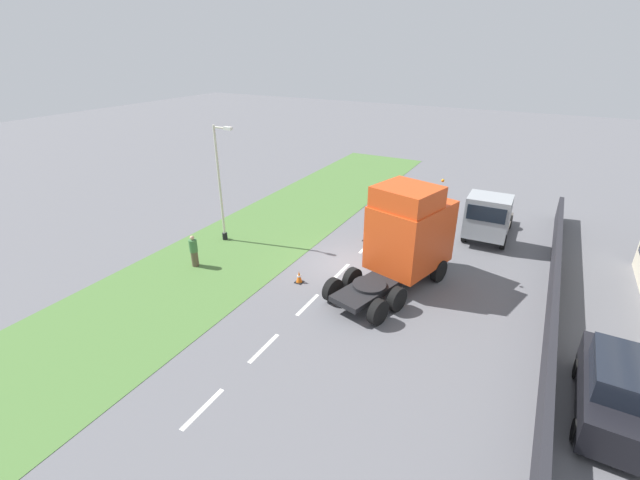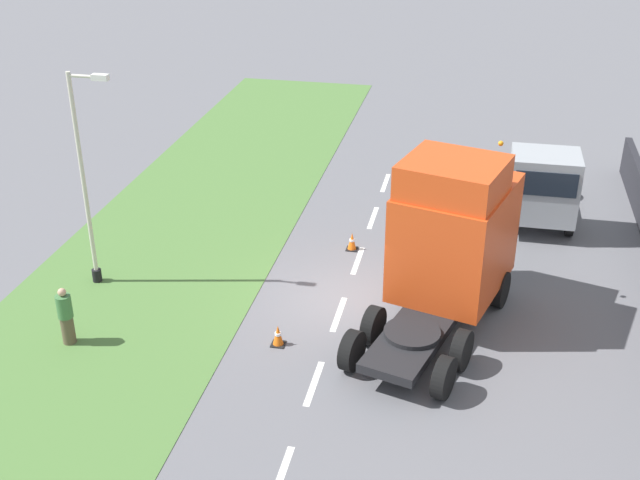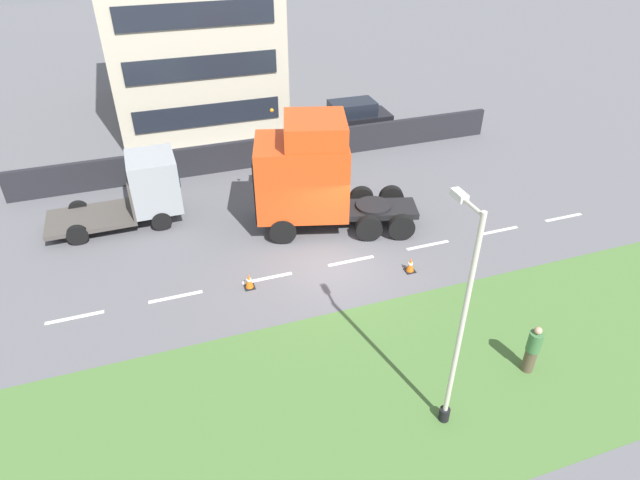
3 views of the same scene
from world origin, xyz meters
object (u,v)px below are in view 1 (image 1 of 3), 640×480
traffic_cone_lead (366,236)px  pedestrian (194,251)px  lamp_post (222,189)px  flatbed_truck (488,217)px  parked_car (616,390)px  traffic_cone_trailing (299,277)px  lorry_cab (407,235)px

traffic_cone_lead → pedestrian: bearing=-133.1°
lamp_post → traffic_cone_lead: lamp_post is taller
flatbed_truck → parked_car: 12.20m
traffic_cone_lead → lamp_post: bearing=-152.6°
traffic_cone_trailing → pedestrian: bearing=-169.1°
traffic_cone_trailing → parked_car: bearing=-11.4°
flatbed_truck → traffic_cone_lead: (-5.82, -2.92, -1.17)m
flatbed_truck → parked_car: bearing=114.8°
lamp_post → traffic_cone_lead: (6.93, 3.58, -2.70)m
parked_car → traffic_cone_trailing: bearing=169.8°
parked_car → pedestrian: 17.37m
lorry_cab → lamp_post: 10.15m
lorry_cab → traffic_cone_lead: (-3.19, 3.22, -2.01)m
lamp_post → pedestrian: lamp_post is taller
lorry_cab → parked_car: lorry_cab is taller
lorry_cab → lamp_post: lamp_post is taller
lamp_post → pedestrian: bearing=-78.5°
traffic_cone_lead → parked_car: bearing=-36.3°
lamp_post → traffic_cone_lead: size_ratio=10.87×
parked_car → lorry_cab: bearing=149.3°
pedestrian → traffic_cone_lead: size_ratio=2.81×
parked_car → traffic_cone_trailing: 12.24m
pedestrian → traffic_cone_trailing: pedestrian is taller
flatbed_truck → pedestrian: flatbed_truck is taller
lamp_post → lorry_cab: bearing=2.1°
lamp_post → traffic_cone_trailing: 6.89m
lorry_cab → pedestrian: 10.22m
parked_car → lamp_post: size_ratio=0.70×
lorry_cab → traffic_cone_lead: bearing=150.5°
flatbed_truck → parked_car: (5.20, -11.02, -0.45)m
flatbed_truck → traffic_cone_trailing: bearing=51.3°
lamp_post → traffic_cone_trailing: (5.97, -2.11, -2.70)m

